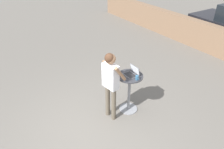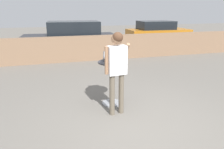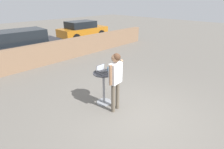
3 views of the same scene
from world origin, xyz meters
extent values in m
plane|color=slate|center=(0.00, 0.00, 0.00)|extent=(50.00, 50.00, 0.00)
cube|color=#84664C|center=(0.00, 5.74, 0.53)|extent=(15.59, 0.35, 1.06)
cylinder|color=gray|center=(-0.17, 1.06, 0.01)|extent=(0.46, 0.46, 0.03)
cylinder|color=gray|center=(-0.17, 1.06, 0.52)|extent=(0.07, 0.07, 0.98)
cylinder|color=#333338|center=(-0.17, 1.06, 1.02)|extent=(0.63, 0.63, 0.02)
cube|color=#515156|center=(-0.17, 1.06, 1.04)|extent=(0.33, 0.24, 0.02)
cube|color=black|center=(-0.17, 1.06, 1.05)|extent=(0.29, 0.19, 0.00)
cube|color=#515156|center=(-0.17, 1.20, 1.15)|extent=(0.32, 0.06, 0.21)
cube|color=white|center=(-0.17, 1.19, 1.15)|extent=(0.30, 0.04, 0.19)
cylinder|color=#336084|center=(0.06, 1.07, 1.08)|extent=(0.07, 0.07, 0.11)
torus|color=#336084|center=(0.11, 1.07, 1.09)|extent=(0.05, 0.01, 0.05)
cylinder|color=brown|center=(-0.32, 0.52, 0.44)|extent=(0.11, 0.11, 0.89)
cylinder|color=brown|center=(-0.11, 0.54, 0.44)|extent=(0.11, 0.11, 0.89)
cube|color=silver|center=(-0.21, 0.53, 1.18)|extent=(0.41, 0.24, 0.59)
sphere|color=#936B4C|center=(-0.21, 0.53, 1.61)|extent=(0.23, 0.23, 0.23)
sphere|color=#472D1E|center=(-0.21, 0.50, 1.64)|extent=(0.21, 0.21, 0.21)
cylinder|color=#936B4C|center=(-0.44, 0.50, 1.20)|extent=(0.07, 0.07, 0.56)
cylinder|color=#936B4C|center=(0.00, 0.64, 1.31)|extent=(0.11, 0.34, 0.43)
cube|color=black|center=(-0.53, 7.16, 0.65)|extent=(4.48, 1.93, 0.65)
cube|color=black|center=(-0.31, 7.14, 1.29)|extent=(2.50, 1.61, 0.63)
cylinder|color=black|center=(-1.93, 6.45, 0.36)|extent=(0.72, 0.26, 0.71)
cylinder|color=black|center=(-1.83, 8.03, 0.36)|extent=(0.72, 0.26, 0.71)
cylinder|color=black|center=(0.78, 6.29, 0.36)|extent=(0.72, 0.26, 0.71)
cylinder|color=black|center=(0.88, 7.86, 0.36)|extent=(0.72, 0.26, 0.71)
cube|color=#B76B19|center=(5.38, 9.38, 0.60)|extent=(4.01, 1.85, 0.60)
cube|color=black|center=(5.19, 9.39, 1.16)|extent=(2.22, 1.59, 0.52)
cylinder|color=black|center=(6.64, 10.17, 0.33)|extent=(0.66, 0.24, 0.66)
cylinder|color=black|center=(6.59, 8.52, 0.33)|extent=(0.66, 0.24, 0.66)
cylinder|color=black|center=(4.18, 10.24, 0.33)|extent=(0.66, 0.24, 0.66)
cylinder|color=black|center=(4.13, 8.60, 0.33)|extent=(0.66, 0.24, 0.66)
camera|label=1|loc=(3.14, -1.78, 3.76)|focal=35.00mm
camera|label=2|loc=(-1.50, -3.56, 2.18)|focal=35.00mm
camera|label=3|loc=(-3.41, -2.43, 3.03)|focal=28.00mm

